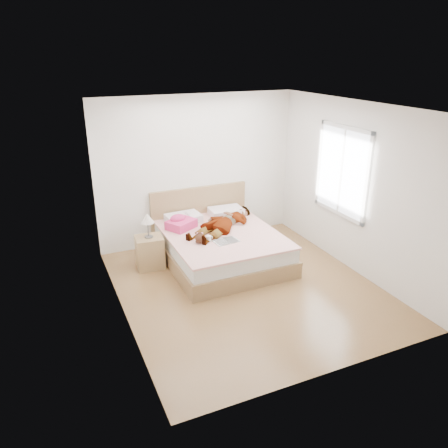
# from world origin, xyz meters

# --- Properties ---
(ground) EXTENTS (4.00, 4.00, 0.00)m
(ground) POSITION_xyz_m (0.00, 0.00, 0.00)
(ground) COLOR #4F3418
(ground) RESTS_ON ground
(woman) EXTENTS (1.69, 1.43, 0.22)m
(woman) POSITION_xyz_m (0.14, 1.19, 0.62)
(woman) COLOR white
(woman) RESTS_ON bed
(hair) EXTENTS (0.46, 0.54, 0.08)m
(hair) POSITION_xyz_m (-0.43, 1.64, 0.55)
(hair) COLOR black
(hair) RESTS_ON bed
(phone) EXTENTS (0.08, 0.09, 0.05)m
(phone) POSITION_xyz_m (-0.36, 1.59, 0.67)
(phone) COLOR silver
(phone) RESTS_ON bed
(room_shell) EXTENTS (4.00, 4.00, 4.00)m
(room_shell) POSITION_xyz_m (1.77, 0.30, 1.50)
(room_shell) COLOR white
(room_shell) RESTS_ON ground
(bed) EXTENTS (1.80, 2.08, 1.00)m
(bed) POSITION_xyz_m (0.00, 1.04, 0.28)
(bed) COLOR brown
(bed) RESTS_ON ground
(towel) EXTENTS (0.56, 0.53, 0.23)m
(towel) POSITION_xyz_m (-0.54, 1.41, 0.60)
(towel) COLOR #FE4583
(towel) RESTS_ON bed
(magazine) EXTENTS (0.40, 0.29, 0.02)m
(magazine) POSITION_xyz_m (-0.07, 0.60, 0.52)
(magazine) COLOR white
(magazine) RESTS_ON bed
(coffee_mug) EXTENTS (0.12, 0.09, 0.09)m
(coffee_mug) POSITION_xyz_m (-0.31, 0.72, 0.56)
(coffee_mug) COLOR white
(coffee_mug) RESTS_ON bed
(plush_toy) EXTENTS (0.20, 0.26, 0.13)m
(plush_toy) POSITION_xyz_m (-0.45, 0.74, 0.58)
(plush_toy) COLOR black
(plush_toy) RESTS_ON bed
(nightstand) EXTENTS (0.46, 0.41, 0.92)m
(nightstand) POSITION_xyz_m (-1.13, 1.23, 0.30)
(nightstand) COLOR brown
(nightstand) RESTS_ON ground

